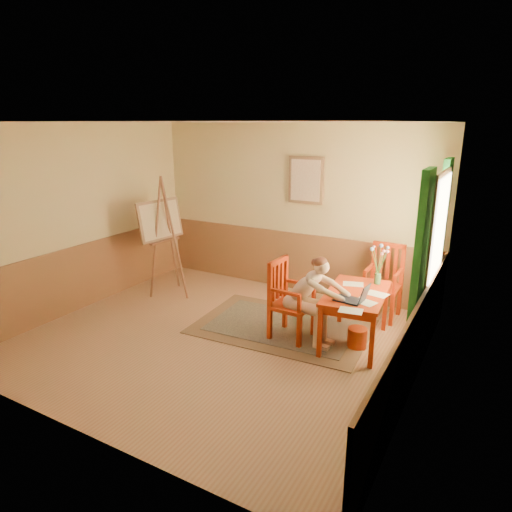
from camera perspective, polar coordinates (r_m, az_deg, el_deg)
The scene contains 14 objects.
room at distance 5.71m, azimuth -4.90°, elevation 2.35°, with size 5.04×4.54×2.84m.
wainscot at distance 6.62m, azimuth -0.85°, elevation -3.74°, with size 5.00×4.50×1.00m.
window at distance 5.90m, azimuth 21.50°, elevation 1.16°, with size 0.12×2.01×2.20m.
wall_portrait at distance 7.41m, azimuth 6.34°, elevation 9.51°, with size 0.60×0.05×0.76m.
rug at distance 6.49m, azimuth 3.35°, elevation -8.90°, with size 2.49×1.74×0.02m.
table at distance 5.93m, azimuth 12.55°, elevation -5.26°, with size 0.84×1.27×0.72m.
chair_left at distance 6.01m, azimuth 4.14°, elevation -5.54°, with size 0.52×0.50×1.08m.
chair_back at distance 6.90m, azimuth 15.88°, elevation -3.10°, with size 0.49×0.51×1.10m.
figure at distance 5.83m, azimuth 6.71°, elevation -5.02°, with size 0.90×0.40×1.20m.
laptop at distance 5.56m, azimuth 12.25°, elevation -5.21°, with size 0.42×0.28×0.24m.
papers at distance 5.73m, azimuth 13.22°, elevation -5.09°, with size 0.68×1.12×0.00m.
vase at distance 6.19m, azimuth 15.31°, elevation -1.23°, with size 0.24×0.27×0.54m.
wastebasket at distance 6.03m, azimuth 12.70°, elevation -10.08°, with size 0.25×0.25×0.27m, color #C33A0D.
easel at distance 7.60m, azimuth -11.82°, elevation 3.88°, with size 0.71×0.89×1.98m.
Camera 1 is at (3.11, -4.57, 2.79)m, focal length 31.58 mm.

